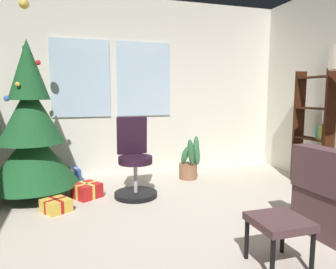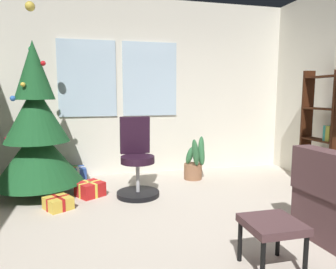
{
  "view_description": "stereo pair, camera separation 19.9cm",
  "coord_description": "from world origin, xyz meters",
  "px_view_note": "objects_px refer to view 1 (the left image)",
  "views": [
    {
      "loc": [
        -1.01,
        -2.4,
        1.34
      ],
      "look_at": [
        0.0,
        0.91,
        0.88
      ],
      "focal_mm": 33.03,
      "sensor_mm": 36.0,
      "label": 1
    },
    {
      "loc": [
        -0.82,
        -2.45,
        1.34
      ],
      "look_at": [
        0.0,
        0.91,
        0.88
      ],
      "focal_mm": 33.03,
      "sensor_mm": 36.0,
      "label": 2
    }
  ],
  "objects_px": {
    "holiday_tree": "(32,134)",
    "gift_box_gold": "(56,205)",
    "gift_box_green": "(61,176)",
    "gift_box_blue": "(71,175)",
    "potted_plant": "(190,163)",
    "footstool": "(279,225)",
    "gift_box_red": "(87,191)",
    "office_chair": "(134,165)",
    "bookshelf": "(313,135)"
  },
  "relations": [
    {
      "from": "gift_box_green",
      "to": "potted_plant",
      "type": "relative_size",
      "value": 0.44
    },
    {
      "from": "gift_box_green",
      "to": "potted_plant",
      "type": "distance_m",
      "value": 1.98
    },
    {
      "from": "gift_box_green",
      "to": "gift_box_blue",
      "type": "height_order",
      "value": "gift_box_green"
    },
    {
      "from": "gift_box_gold",
      "to": "office_chair",
      "type": "distance_m",
      "value": 1.07
    },
    {
      "from": "gift_box_blue",
      "to": "office_chair",
      "type": "bearing_deg",
      "value": -48.04
    },
    {
      "from": "holiday_tree",
      "to": "potted_plant",
      "type": "bearing_deg",
      "value": 4.9
    },
    {
      "from": "footstool",
      "to": "potted_plant",
      "type": "xyz_separation_m",
      "value": [
        0.25,
        2.53,
        -0.07
      ]
    },
    {
      "from": "gift_box_red",
      "to": "gift_box_gold",
      "type": "xyz_separation_m",
      "value": [
        -0.36,
        -0.39,
        -0.02
      ]
    },
    {
      "from": "holiday_tree",
      "to": "gift_box_blue",
      "type": "xyz_separation_m",
      "value": [
        0.46,
        0.57,
        -0.72
      ]
    },
    {
      "from": "office_chair",
      "to": "bookshelf",
      "type": "distance_m",
      "value": 2.61
    },
    {
      "from": "gift_box_green",
      "to": "gift_box_blue",
      "type": "relative_size",
      "value": 0.9
    },
    {
      "from": "gift_box_gold",
      "to": "potted_plant",
      "type": "height_order",
      "value": "potted_plant"
    },
    {
      "from": "footstool",
      "to": "gift_box_green",
      "type": "distance_m",
      "value": 3.37
    },
    {
      "from": "holiday_tree",
      "to": "gift_box_green",
      "type": "height_order",
      "value": "holiday_tree"
    },
    {
      "from": "bookshelf",
      "to": "holiday_tree",
      "type": "bearing_deg",
      "value": 170.49
    },
    {
      "from": "office_chair",
      "to": "gift_box_gold",
      "type": "bearing_deg",
      "value": -163.41
    },
    {
      "from": "gift_box_red",
      "to": "gift_box_gold",
      "type": "relative_size",
      "value": 1.09
    },
    {
      "from": "bookshelf",
      "to": "gift_box_green",
      "type": "bearing_deg",
      "value": 161.01
    },
    {
      "from": "holiday_tree",
      "to": "gift_box_blue",
      "type": "bearing_deg",
      "value": 51.35
    },
    {
      "from": "footstool",
      "to": "gift_box_red",
      "type": "xyz_separation_m",
      "value": [
        -1.35,
        2.11,
        -0.24
      ]
    },
    {
      "from": "holiday_tree",
      "to": "gift_box_gold",
      "type": "distance_m",
      "value": 1.02
    },
    {
      "from": "gift_box_red",
      "to": "bookshelf",
      "type": "xyz_separation_m",
      "value": [
        3.18,
        -0.41,
        0.65
      ]
    },
    {
      "from": "bookshelf",
      "to": "gift_box_blue",
      "type": "bearing_deg",
      "value": 160.27
    },
    {
      "from": "gift_box_green",
      "to": "gift_box_blue",
      "type": "xyz_separation_m",
      "value": [
        0.14,
        0.0,
        -0.01
      ]
    },
    {
      "from": "gift_box_blue",
      "to": "office_chair",
      "type": "height_order",
      "value": "office_chair"
    },
    {
      "from": "footstool",
      "to": "gift_box_green",
      "type": "xyz_separation_m",
      "value": [
        -1.69,
        2.91,
        -0.22
      ]
    },
    {
      "from": "gift_box_red",
      "to": "gift_box_gold",
      "type": "bearing_deg",
      "value": -132.92
    },
    {
      "from": "holiday_tree",
      "to": "potted_plant",
      "type": "height_order",
      "value": "holiday_tree"
    },
    {
      "from": "footstool",
      "to": "gift_box_red",
      "type": "distance_m",
      "value": 2.51
    },
    {
      "from": "footstool",
      "to": "potted_plant",
      "type": "relative_size",
      "value": 0.59
    },
    {
      "from": "gift_box_red",
      "to": "office_chair",
      "type": "relative_size",
      "value": 0.4
    },
    {
      "from": "gift_box_blue",
      "to": "office_chair",
      "type": "distance_m",
      "value": 1.25
    },
    {
      "from": "holiday_tree",
      "to": "gift_box_green",
      "type": "relative_size",
      "value": 8.23
    },
    {
      "from": "gift_box_blue",
      "to": "bookshelf",
      "type": "relative_size",
      "value": 0.2
    },
    {
      "from": "footstool",
      "to": "bookshelf",
      "type": "distance_m",
      "value": 2.53
    },
    {
      "from": "holiday_tree",
      "to": "potted_plant",
      "type": "xyz_separation_m",
      "value": [
        2.25,
        0.19,
        -0.57
      ]
    },
    {
      "from": "gift_box_red",
      "to": "office_chair",
      "type": "distance_m",
      "value": 0.7
    },
    {
      "from": "bookshelf",
      "to": "potted_plant",
      "type": "bearing_deg",
      "value": 152.16
    },
    {
      "from": "gift_box_red",
      "to": "potted_plant",
      "type": "relative_size",
      "value": 0.61
    },
    {
      "from": "gift_box_blue",
      "to": "gift_box_gold",
      "type": "bearing_deg",
      "value": -97.85
    },
    {
      "from": "gift_box_blue",
      "to": "bookshelf",
      "type": "distance_m",
      "value": 3.64
    },
    {
      "from": "gift_box_gold",
      "to": "gift_box_blue",
      "type": "xyz_separation_m",
      "value": [
        0.16,
        1.19,
        0.03
      ]
    },
    {
      "from": "gift_box_gold",
      "to": "gift_box_green",
      "type": "bearing_deg",
      "value": 88.93
    },
    {
      "from": "gift_box_red",
      "to": "office_chair",
      "type": "xyz_separation_m",
      "value": [
        0.61,
        -0.1,
        0.32
      ]
    },
    {
      "from": "office_chair",
      "to": "potted_plant",
      "type": "distance_m",
      "value": 1.13
    },
    {
      "from": "gift_box_green",
      "to": "office_chair",
      "type": "bearing_deg",
      "value": -43.42
    },
    {
      "from": "potted_plant",
      "to": "gift_box_gold",
      "type": "bearing_deg",
      "value": -157.43
    },
    {
      "from": "footstool",
      "to": "gift_box_gold",
      "type": "xyz_separation_m",
      "value": [
        -1.71,
        1.72,
        -0.26
      ]
    },
    {
      "from": "holiday_tree",
      "to": "gift_box_gold",
      "type": "xyz_separation_m",
      "value": [
        0.29,
        -0.62,
        -0.76
      ]
    },
    {
      "from": "holiday_tree",
      "to": "potted_plant",
      "type": "distance_m",
      "value": 2.33
    }
  ]
}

